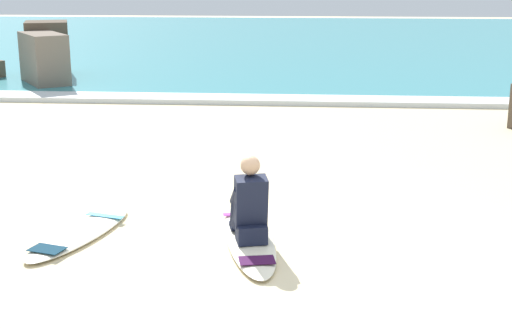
% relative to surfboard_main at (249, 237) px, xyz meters
% --- Properties ---
extents(ground_plane, '(80.00, 80.00, 0.00)m').
position_rel_surfboard_main_xyz_m(ground_plane, '(-0.03, -0.55, -0.04)').
color(ground_plane, beige).
extents(sea, '(80.00, 28.00, 0.10)m').
position_rel_surfboard_main_xyz_m(sea, '(-0.03, 22.41, 0.01)').
color(sea, teal).
rests_on(sea, ground).
extents(breaking_foam, '(80.00, 0.90, 0.11)m').
position_rel_surfboard_main_xyz_m(breaking_foam, '(-0.03, 8.71, 0.02)').
color(breaking_foam, white).
rests_on(breaking_foam, ground).
extents(surfboard_main, '(0.97, 2.48, 0.08)m').
position_rel_surfboard_main_xyz_m(surfboard_main, '(0.00, 0.00, 0.00)').
color(surfboard_main, '#EFE5C6').
rests_on(surfboard_main, ground).
extents(surfer_seated, '(0.49, 0.76, 0.95)m').
position_rel_surfboard_main_xyz_m(surfer_seated, '(0.02, -0.14, 0.40)').
color(surfer_seated, black).
rests_on(surfer_seated, surfboard_main).
extents(surfboard_spare_near, '(1.02, 1.98, 0.08)m').
position_rel_surfboard_main_xyz_m(surfboard_spare_near, '(-1.92, -0.04, 0.00)').
color(surfboard_spare_near, '#EFE5C6').
rests_on(surfboard_spare_near, ground).
extents(rock_outcrop_distant, '(3.64, 3.18, 1.55)m').
position_rel_surfboard_main_xyz_m(rock_outcrop_distant, '(-6.56, 11.28, 0.64)').
color(rock_outcrop_distant, brown).
rests_on(rock_outcrop_distant, ground).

